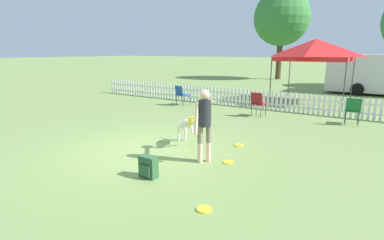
# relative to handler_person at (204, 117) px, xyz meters

# --- Properties ---
(ground_plane) EXTENTS (240.00, 240.00, 0.00)m
(ground_plane) POSITION_rel_handler_person_xyz_m (-1.62, -0.21, -1.01)
(ground_plane) COLOR olive
(handler_person) EXTENTS (0.70, 1.03, 1.61)m
(handler_person) POSITION_rel_handler_person_xyz_m (0.00, 0.00, 0.00)
(handler_person) COLOR beige
(handler_person) RESTS_ON ground_plane
(leaping_dog) EXTENTS (1.05, 0.87, 0.86)m
(leaping_dog) POSITION_rel_handler_person_xyz_m (-1.01, 0.78, -0.46)
(leaping_dog) COLOR beige
(leaping_dog) RESTS_ON ground_plane
(frisbee_near_handler) EXTENTS (0.24, 0.24, 0.02)m
(frisbee_near_handler) POSITION_rel_handler_person_xyz_m (0.50, 0.21, -1.00)
(frisbee_near_handler) COLOR yellow
(frisbee_near_handler) RESTS_ON ground_plane
(frisbee_near_dog) EXTENTS (0.24, 0.24, 0.02)m
(frisbee_near_dog) POSITION_rel_handler_person_xyz_m (1.09, -1.81, -1.00)
(frisbee_near_dog) COLOR yellow
(frisbee_near_dog) RESTS_ON ground_plane
(frisbee_midfield) EXTENTS (0.24, 0.24, 0.02)m
(frisbee_midfield) POSITION_rel_handler_person_xyz_m (0.19, 1.47, -1.00)
(frisbee_midfield) COLOR yellow
(frisbee_midfield) RESTS_ON ground_plane
(backpack_on_grass) EXTENTS (0.36, 0.23, 0.43)m
(backpack_on_grass) POSITION_rel_handler_person_xyz_m (-0.45, -1.34, -0.80)
(backpack_on_grass) COLOR #2D5633
(backpack_on_grass) RESTS_ON ground_plane
(picket_fence) EXTENTS (17.47, 0.04, 0.79)m
(picket_fence) POSITION_rel_handler_person_xyz_m (-1.62, 6.70, -0.61)
(picket_fence) COLOR white
(picket_fence) RESTS_ON ground_plane
(folding_chair_blue_left) EXTENTS (0.51, 0.53, 0.91)m
(folding_chair_blue_left) POSITION_rel_handler_person_xyz_m (2.38, 5.57, -0.46)
(folding_chair_blue_left) COLOR #333338
(folding_chair_blue_left) RESTS_ON ground_plane
(folding_chair_center) EXTENTS (0.64, 0.65, 0.89)m
(folding_chair_center) POSITION_rel_handler_person_xyz_m (-4.51, 5.55, -0.47)
(folding_chair_center) COLOR #333338
(folding_chair_center) RESTS_ON ground_plane
(folding_chair_green_right) EXTENTS (0.50, 0.52, 0.91)m
(folding_chair_green_right) POSITION_rel_handler_person_xyz_m (-0.74, 5.14, -0.46)
(folding_chair_green_right) COLOR #333338
(folding_chair_green_right) RESTS_ON ground_plane
(canopy_tent_main) EXTENTS (3.10, 3.10, 2.96)m
(canopy_tent_main) POSITION_rel_handler_person_xyz_m (0.25, 9.60, 1.45)
(canopy_tent_main) COLOR #333338
(canopy_tent_main) RESTS_ON ground_plane
(equipment_trailer) EXTENTS (5.36, 2.53, 2.22)m
(equipment_trailer) POSITION_rel_handler_person_xyz_m (2.44, 14.53, 0.17)
(equipment_trailer) COLOR silver
(equipment_trailer) RESTS_ON ground_plane
(tree_left_grove) EXTENTS (4.68, 4.68, 7.50)m
(tree_left_grove) POSITION_rel_handler_person_xyz_m (-4.94, 20.96, 4.13)
(tree_left_grove) COLOR #4C3823
(tree_left_grove) RESTS_ON ground_plane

